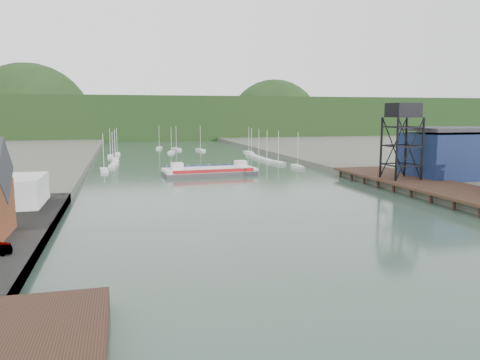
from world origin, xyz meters
name	(u,v)px	position (x,y,z in m)	size (l,w,h in m)	color
ground	(428,322)	(0.00, 0.00, 0.00)	(600.00, 600.00, 0.00)	#2A4139
west_stage	(23,359)	(-29.00, 0.00, 0.90)	(10.00, 18.00, 1.80)	black
east_pier	(449,189)	(37.00, 45.00, 1.90)	(14.00, 70.00, 2.45)	black
lift_tower	(403,115)	(35.00, 58.00, 15.65)	(6.50, 6.50, 16.00)	black
blue_shed	(455,153)	(50.00, 60.00, 7.06)	(20.50, 14.50, 11.30)	#0D143D
marina_sailboats	(187,157)	(0.08, 138.46, 0.35)	(57.71, 92.65, 0.90)	silver
distant_hills	(149,121)	(-3.98, 301.35, 10.38)	(500.00, 120.00, 80.00)	#1E3216
chain_ferry	(210,171)	(-0.42, 90.45, 0.99)	(24.58, 11.30, 3.45)	#434345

